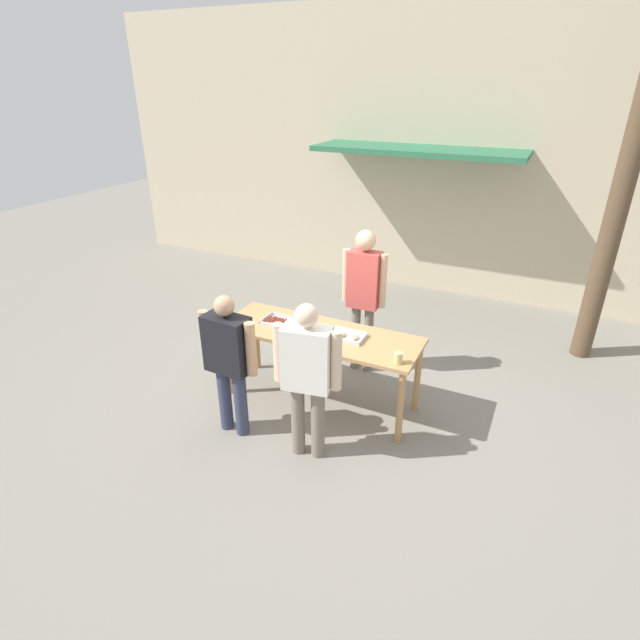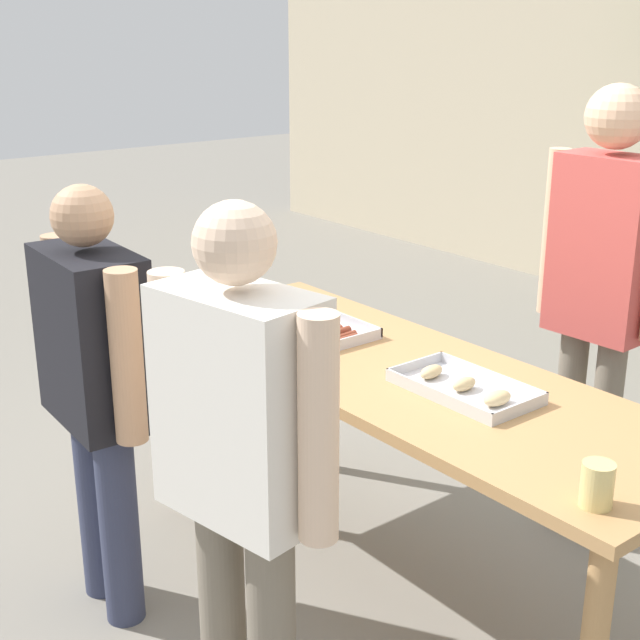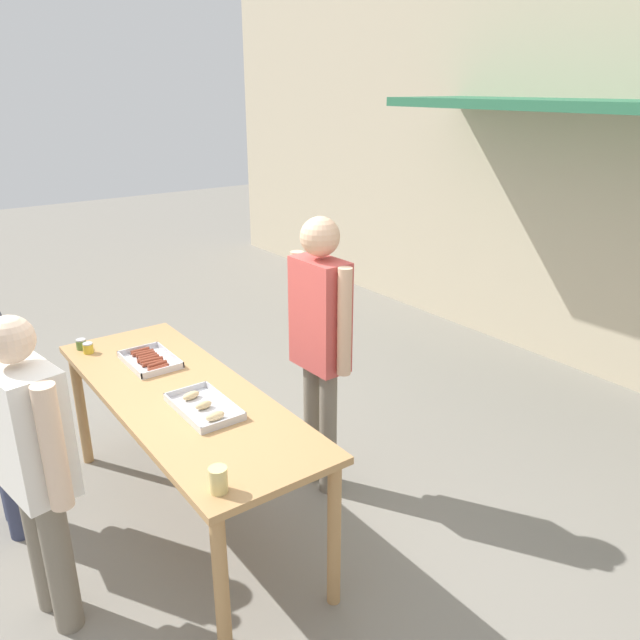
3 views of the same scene
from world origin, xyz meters
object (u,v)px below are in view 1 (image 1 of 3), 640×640
at_px(beer_cup, 398,358).
at_px(person_customer_holding_hotdog, 229,356).
at_px(condiment_jar_ketchup, 239,323).
at_px(condiment_jar_mustard, 231,322).
at_px(person_server_behind_table, 364,288).
at_px(food_tray_sausages, 281,322).
at_px(food_tray_buns, 344,336).
at_px(person_customer_with_cup, 307,370).
at_px(utility_pole, 631,158).

height_order(beer_cup, person_customer_holding_hotdog, person_customer_holding_hotdog).
xyz_separation_m(condiment_jar_ketchup, person_customer_holding_hotdog, (0.29, -0.63, -0.02)).
relative_size(condiment_jar_mustard, person_server_behind_table, 0.04).
bearing_deg(beer_cup, food_tray_sausages, 169.31).
relative_size(beer_cup, person_server_behind_table, 0.06).
xyz_separation_m(food_tray_sausages, food_tray_buns, (0.77, -0.00, 0.00)).
height_order(food_tray_buns, condiment_jar_mustard, condiment_jar_mustard).
distance_m(person_customer_holding_hotdog, person_customer_with_cup, 0.87).
height_order(condiment_jar_mustard, utility_pole, utility_pole).
height_order(food_tray_sausages, food_tray_buns, food_tray_buns).
bearing_deg(condiment_jar_mustard, person_customer_holding_hotdog, -57.51).
xyz_separation_m(food_tray_buns, beer_cup, (0.69, -0.27, 0.04)).
height_order(condiment_jar_mustard, beer_cup, beer_cup).
bearing_deg(food_tray_sausages, person_customer_with_cup, -48.55).
bearing_deg(person_customer_with_cup, condiment_jar_ketchup, -37.63).
bearing_deg(utility_pole, person_customer_with_cup, -125.86).
xyz_separation_m(condiment_jar_mustard, person_customer_holding_hotdog, (0.39, -0.61, -0.02)).
height_order(beer_cup, person_server_behind_table, person_server_behind_table).
relative_size(condiment_jar_ketchup, beer_cup, 0.60).
height_order(food_tray_buns, person_customer_with_cup, person_customer_with_cup).
bearing_deg(food_tray_sausages, beer_cup, -10.69).
distance_m(condiment_jar_ketchup, person_customer_with_cup, 1.31).
distance_m(condiment_jar_ketchup, person_server_behind_table, 1.55).
height_order(beer_cup, person_customer_with_cup, person_customer_with_cup).
relative_size(condiment_jar_mustard, person_customer_holding_hotdog, 0.05).
bearing_deg(condiment_jar_ketchup, utility_pole, 37.52).
bearing_deg(person_customer_holding_hotdog, food_tray_sausages, -93.06).
bearing_deg(condiment_jar_mustard, food_tray_sausages, 30.55).
distance_m(person_server_behind_table, person_customer_holding_hotdog, 1.92).
bearing_deg(person_server_behind_table, utility_pole, 30.86).
distance_m(food_tray_sausages, utility_pole, 4.41).
bearing_deg(condiment_jar_ketchup, person_server_behind_table, 47.03).
xyz_separation_m(beer_cup, person_server_behind_table, (-0.80, 1.13, 0.17)).
distance_m(condiment_jar_mustard, person_server_behind_table, 1.62).
xyz_separation_m(food_tray_buns, utility_pole, (2.45, 2.51, 1.66)).
bearing_deg(person_customer_holding_hotdog, condiment_jar_mustard, -54.60).
distance_m(food_tray_buns, beer_cup, 0.74).
bearing_deg(person_server_behind_table, condiment_jar_mustard, -136.87).
relative_size(food_tray_sausages, food_tray_buns, 0.89).
relative_size(food_tray_sausages, utility_pole, 0.08).
xyz_separation_m(food_tray_sausages, condiment_jar_ketchup, (-0.39, -0.27, 0.02)).
relative_size(condiment_jar_ketchup, person_customer_with_cup, 0.04).
bearing_deg(food_tray_buns, beer_cup, -21.53).
bearing_deg(food_tray_sausages, person_server_behind_table, 52.43).
bearing_deg(utility_pole, person_customer_holding_hotdog, -134.30).
bearing_deg(condiment_jar_mustard, condiment_jar_ketchup, 10.20).
bearing_deg(condiment_jar_ketchup, condiment_jar_mustard, -169.80).
distance_m(food_tray_buns, person_customer_holding_hotdog, 1.24).
xyz_separation_m(person_customer_holding_hotdog, person_customer_with_cup, (0.87, 0.01, 0.05)).
bearing_deg(condiment_jar_mustard, food_tray_buns, 12.71).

